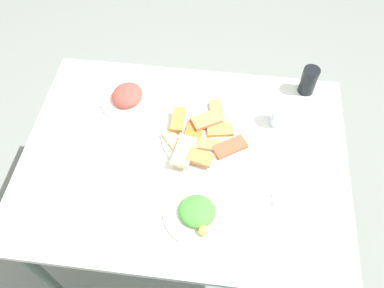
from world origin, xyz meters
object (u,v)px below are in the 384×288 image
Objects in this scene: pide_platter at (203,136)px; salad_plate_greens at (128,96)px; dining_table at (184,168)px; drinking_glass at (280,115)px; paper_napkin at (299,197)px; salad_plate_rice at (197,213)px; soda_can at (309,81)px; spoon at (299,201)px; fork at (299,192)px.

salad_plate_greens reaches higher than pide_platter.
dining_table is 0.42m from drinking_glass.
paper_napkin is (-0.36, 0.21, -0.01)m from pide_platter.
drinking_glass is (-0.61, 0.04, 0.03)m from salad_plate_greens.
soda_can is (-0.38, -0.61, 0.05)m from salad_plate_rice.
drinking_glass is at bearing -158.81° from pide_platter.
soda_can reaches higher than spoon.
soda_can is at bearing -140.01° from dining_table.
pide_platter is at bearing -123.58° from dining_table.
paper_napkin is (-0.34, -0.11, -0.01)m from salad_plate_rice.
salad_plate_greens is 0.77m from paper_napkin.
paper_napkin is (-0.07, 0.32, -0.05)m from drinking_glass.
salad_plate_greens is at bearing 10.88° from soda_can.
salad_plate_rice is 1.89× the size of soda_can.
drinking_glass is 0.70× the size of paper_napkin.
spoon reaches higher than dining_table.
dining_table is 0.62m from soda_can.
salad_plate_greens is at bearing -41.14° from fork.
soda_can is at bearing -121.89° from drinking_glass.
dining_table is 8.97× the size of paper_napkin.
dining_table is 6.36× the size of fork.
spoon is at bearing 85.49° from soda_can.
salad_plate_rice is 0.36m from paper_napkin.
salad_plate_rice is (-0.34, 0.47, -0.00)m from salad_plate_greens.
fork is (-0.36, 0.19, -0.01)m from pide_platter.
spoon is (-0.34, -0.09, -0.01)m from salad_plate_rice.
salad_plate_rice is 0.51m from drinking_glass.
fork is 0.04m from spoon.
fork and spoon have the same top height.
soda_can is (-0.72, -0.14, 0.04)m from salad_plate_greens.
soda_can is at bearing -122.07° from salad_plate_rice.
spoon is (-0.42, 0.14, 0.09)m from dining_table.
salad_plate_greens is 2.44× the size of drinking_glass.
salad_plate_rice is 1.24× the size of spoon.
paper_napkin is at bearing 149.48° from pide_platter.
drinking_glass is 0.33m from paper_napkin.
dining_table is 0.38m from salad_plate_greens.
fork is at bearing 166.45° from dining_table.
fork is at bearing -102.43° from spoon.
spoon is at bearing 147.39° from pide_platter.
dining_table is at bearing -27.73° from fork.
spoon is at bearing -165.27° from salad_plate_rice.
pide_platter is 0.32m from salad_plate_rice.
salad_plate_greens reaches higher than spoon.
drinking_glass is at bearing 175.85° from salad_plate_greens.
salad_plate_rice is 1.71× the size of paper_napkin.
dining_table is 0.44m from fork.
dining_table is 0.26m from salad_plate_rice.
drinking_glass is at bearing -90.66° from fork.
salad_plate_rice is at bearing 2.30° from spoon.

